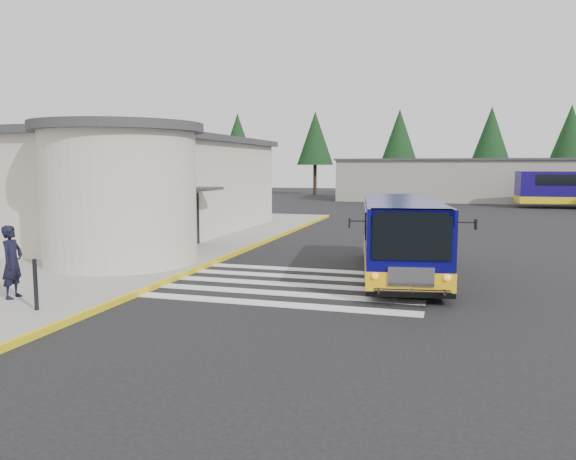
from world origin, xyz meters
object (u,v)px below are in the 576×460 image
(transit_bus, at_px, (400,240))
(bollard, at_px, (36,285))
(pedestrian_a, at_px, (12,262))
(pedestrian_b, at_px, (154,243))

(transit_bus, relative_size, bollard, 7.32)
(transit_bus, relative_size, pedestrian_a, 4.74)
(pedestrian_a, height_order, bollard, pedestrian_a)
(transit_bus, distance_m, pedestrian_b, 8.03)
(bollard, bearing_deg, transit_bus, 43.54)
(pedestrian_a, xyz_separation_m, pedestrian_b, (1.30, 4.82, -0.11))
(transit_bus, bearing_deg, bollard, -145.34)
(transit_bus, height_order, pedestrian_b, transit_bus)
(pedestrian_a, distance_m, bollard, 1.69)
(pedestrian_a, xyz_separation_m, bollard, (1.42, -0.85, -0.33))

